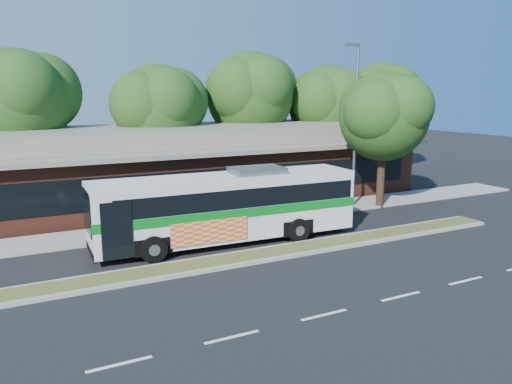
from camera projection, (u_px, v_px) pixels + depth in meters
ground at (249, 264)px, 19.15m from camera, size 120.00×120.00×0.00m
median_strip at (242, 258)px, 19.66m from camera, size 26.00×1.10×0.15m
sidewalk at (192, 224)px, 24.72m from camera, size 44.00×2.60×0.12m
plaza_building at (153, 166)px, 30.06m from camera, size 33.20×11.20×4.45m
lamp_post at (355, 121)px, 27.70m from camera, size 0.93×0.18×9.07m
tree_bg_b at (25, 98)px, 29.09m from camera, size 6.69×6.00×9.00m
tree_bg_c at (164, 107)px, 31.88m from camera, size 6.24×5.60×8.26m
tree_bg_d at (254, 93)px, 35.76m from camera, size 6.91×6.20×9.37m
tree_bg_e at (331, 102)px, 37.69m from camera, size 6.47×5.80×8.50m
tree_bg_f at (383, 98)px, 41.19m from camera, size 6.69×6.00×8.92m
transit_bus at (228, 202)px, 21.61m from camera, size 11.70×3.02×3.26m
sidewalk_tree at (387, 114)px, 27.92m from camera, size 5.52×4.95×7.65m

